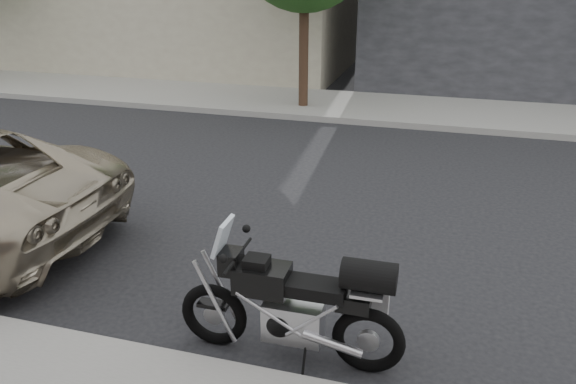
{
  "coord_description": "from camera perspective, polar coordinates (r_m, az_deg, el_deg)",
  "views": [
    {
      "loc": [
        -1.62,
        7.97,
        3.66
      ],
      "look_at": [
        0.22,
        1.57,
        0.9
      ],
      "focal_mm": 35.0,
      "sensor_mm": 36.0,
      "label": 1
    }
  ],
  "objects": [
    {
      "name": "far_sidewalk",
      "position": [
        15.0,
        9.53,
        8.36
      ],
      "size": [
        44.0,
        3.0,
        0.15
      ],
      "primitive_type": "cube",
      "color": "gray",
      "rests_on": "ground"
    },
    {
      "name": "motorcycle",
      "position": [
        5.46,
        1.66,
        -11.35
      ],
      "size": [
        2.26,
        0.74,
        1.43
      ],
      "rotation": [
        0.0,
        0.0,
        0.01
      ],
      "color": "black",
      "rests_on": "ground"
    },
    {
      "name": "ground",
      "position": [
        8.92,
        4.19,
        -1.78
      ],
      "size": [
        120.0,
        120.0,
        0.0
      ],
      "primitive_type": "plane",
      "color": "black",
      "rests_on": "ground"
    }
  ]
}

